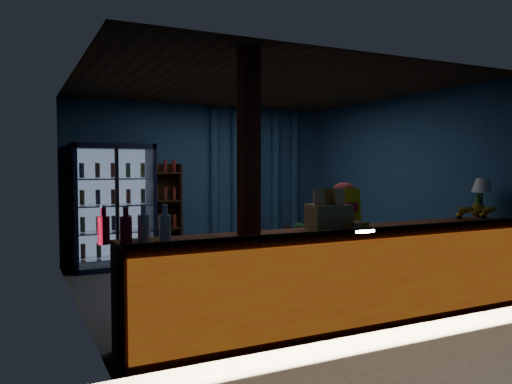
% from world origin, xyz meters
% --- Properties ---
extents(ground, '(4.60, 4.60, 0.00)m').
position_xyz_m(ground, '(0.00, 0.00, 0.00)').
color(ground, '#515154').
rests_on(ground, ground).
extents(room_walls, '(4.60, 4.60, 4.60)m').
position_xyz_m(room_walls, '(0.00, 0.00, 1.57)').
color(room_walls, navy).
rests_on(room_walls, ground).
extents(counter, '(4.40, 0.57, 0.99)m').
position_xyz_m(counter, '(0.00, -1.91, 0.48)').
color(counter, brown).
rests_on(counter, ground).
extents(support_post, '(0.16, 0.16, 2.60)m').
position_xyz_m(support_post, '(-1.05, -1.90, 1.30)').
color(support_post, '#983416').
rests_on(support_post, ground).
extents(beverage_cooler, '(1.20, 0.62, 1.90)m').
position_xyz_m(beverage_cooler, '(-1.55, 1.92, 0.93)').
color(beverage_cooler, black).
rests_on(beverage_cooler, ground).
extents(bottle_shelf, '(0.50, 0.28, 1.60)m').
position_xyz_m(bottle_shelf, '(-0.70, 2.06, 0.79)').
color(bottle_shelf, '#392312').
rests_on(bottle_shelf, ground).
extents(curtain_folds, '(1.74, 0.14, 2.50)m').
position_xyz_m(curtain_folds, '(1.00, 2.14, 1.30)').
color(curtain_folds, navy).
rests_on(curtain_folds, room_walls).
extents(framed_picture, '(0.36, 0.04, 0.28)m').
position_xyz_m(framed_picture, '(0.85, 2.10, 1.75)').
color(framed_picture, gold).
rests_on(framed_picture, room_walls).
extents(shopkeeper, '(0.59, 0.49, 1.38)m').
position_xyz_m(shopkeeper, '(0.39, -1.40, 0.69)').
color(shopkeeper, maroon).
rests_on(shopkeeper, ground).
extents(green_chair, '(0.69, 0.71, 0.58)m').
position_xyz_m(green_chair, '(1.90, 1.45, 0.29)').
color(green_chair, '#4E9D54').
rests_on(green_chair, ground).
extents(side_table, '(0.61, 0.52, 0.56)m').
position_xyz_m(side_table, '(1.26, 1.44, 0.24)').
color(side_table, '#392312').
rests_on(side_table, ground).
extents(yellow_sign, '(0.49, 0.25, 0.39)m').
position_xyz_m(yellow_sign, '(0.05, -1.68, 1.14)').
color(yellow_sign, yellow).
rests_on(yellow_sign, counter).
extents(soda_bottles, '(0.56, 0.17, 0.30)m').
position_xyz_m(soda_bottles, '(-2.05, -1.89, 1.07)').
color(soda_bottles, red).
rests_on(soda_bottles, counter).
extents(snack_box_left, '(0.41, 0.36, 0.40)m').
position_xyz_m(snack_box_left, '(-0.18, -1.86, 1.09)').
color(snack_box_left, '#976E49').
rests_on(snack_box_left, counter).
extents(snack_box_centre, '(0.34, 0.32, 0.29)m').
position_xyz_m(snack_box_centre, '(-0.03, -1.76, 1.05)').
color(snack_box_centre, '#976E49').
rests_on(snack_box_centre, counter).
extents(pastry_tray, '(0.48, 0.48, 0.08)m').
position_xyz_m(pastry_tray, '(0.00, -1.99, 0.98)').
color(pastry_tray, silver).
rests_on(pastry_tray, counter).
extents(banana_bunches, '(0.52, 0.31, 0.17)m').
position_xyz_m(banana_bunches, '(1.84, -1.84, 1.04)').
color(banana_bunches, gold).
rests_on(banana_bunches, counter).
extents(table_lamp, '(0.24, 0.24, 0.47)m').
position_xyz_m(table_lamp, '(2.05, -1.77, 1.32)').
color(table_lamp, black).
rests_on(table_lamp, counter).
extents(pineapple, '(0.17, 0.17, 0.30)m').
position_xyz_m(pineapple, '(2.05, -1.72, 1.07)').
color(pineapple, olive).
rests_on(pineapple, counter).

